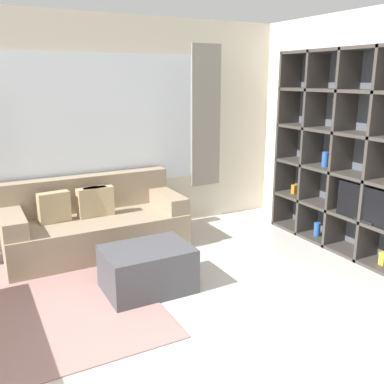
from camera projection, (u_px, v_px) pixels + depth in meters
name	position (u px, v px, depth m)	size (l,w,h in m)	color
wall_back	(84.00, 130.00, 5.14)	(6.60, 0.11, 2.70)	beige
wall_right	(354.00, 132.00, 4.98)	(0.07, 4.43, 2.70)	beige
area_rug	(31.00, 304.00, 3.83)	(2.04, 2.24, 0.01)	gray
shelving_unit	(361.00, 157.00, 4.70)	(0.37, 2.42, 2.28)	#515660
couch_main	(95.00, 225.00, 4.98)	(2.02, 0.87, 0.84)	gray
ottoman	(147.00, 269.00, 4.05)	(0.81, 0.59, 0.43)	#47474C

